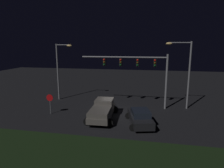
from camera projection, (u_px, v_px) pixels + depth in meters
name	position (u px, v px, depth m)	size (l,w,h in m)	color
ground_plane	(113.00, 113.00, 21.97)	(80.00, 80.00, 0.00)	black
grass_median	(89.00, 157.00, 13.26)	(25.48, 5.63, 0.10)	black
pickup_truck	(103.00, 109.00, 20.22)	(3.01, 5.47, 1.80)	#514C47
car_sedan	(140.00, 117.00, 18.65)	(3.15, 4.70, 1.51)	black
traffic_signal_gantry	(138.00, 66.00, 23.07)	(10.32, 0.56, 6.50)	slate
street_lamp_left	(61.00, 65.00, 26.60)	(2.29, 0.44, 7.69)	slate
street_lamp_right	(184.00, 67.00, 22.68)	(2.90, 0.44, 7.94)	slate
stop_sign	(50.00, 100.00, 21.39)	(0.76, 0.08, 2.23)	slate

